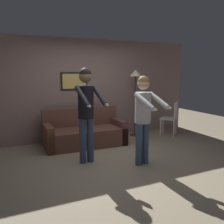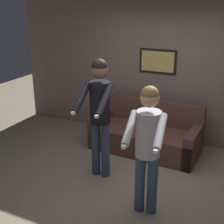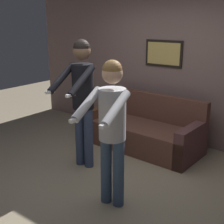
# 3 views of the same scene
# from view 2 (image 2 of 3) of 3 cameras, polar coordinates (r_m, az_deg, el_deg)

# --- Properties ---
(ground_plane) EXTENTS (12.00, 12.00, 0.00)m
(ground_plane) POSITION_cam_2_polar(r_m,az_deg,el_deg) (4.70, 3.02, -13.80)
(ground_plane) COLOR gray
(back_wall_assembly) EXTENTS (6.40, 0.09, 2.60)m
(back_wall_assembly) POSITION_cam_2_polar(r_m,az_deg,el_deg) (5.91, 10.53, 6.90)
(back_wall_assembly) COLOR gray
(back_wall_assembly) RESTS_ON ground_plane
(couch) EXTENTS (1.93, 0.92, 0.87)m
(couch) POSITION_cam_2_polar(r_m,az_deg,el_deg) (5.70, 6.21, -4.29)
(couch) COLOR brown
(couch) RESTS_ON ground_plane
(person_standing_left) EXTENTS (0.47, 0.71, 1.84)m
(person_standing_left) POSITION_cam_2_polar(r_m,az_deg,el_deg) (4.53, -2.30, 0.88)
(person_standing_left) COLOR #354363
(person_standing_left) RESTS_ON ground_plane
(person_standing_right) EXTENTS (0.50, 0.71, 1.69)m
(person_standing_right) POSITION_cam_2_polar(r_m,az_deg,el_deg) (3.77, 6.53, -5.15)
(person_standing_right) COLOR #3D5271
(person_standing_right) RESTS_ON ground_plane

